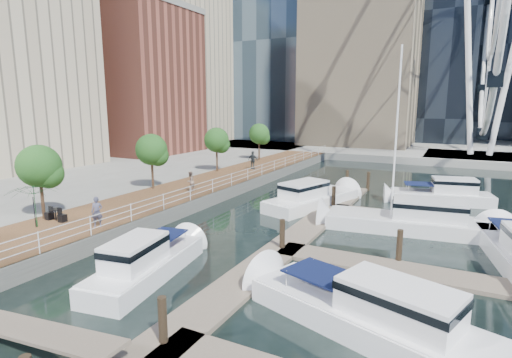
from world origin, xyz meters
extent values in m
plane|color=black|center=(0.00, 0.00, 0.00)|extent=(520.00, 520.00, 0.00)
cube|color=brown|center=(-9.00, 15.00, 0.50)|extent=(6.00, 60.00, 1.00)
cube|color=#595954|center=(-6.00, 15.00, 0.50)|extent=(0.25, 60.00, 1.00)
cube|color=gray|center=(0.00, 102.00, 0.50)|extent=(200.00, 114.00, 1.00)
cube|color=gray|center=(14.00, 52.00, 0.50)|extent=(14.00, 12.00, 1.00)
cube|color=#6D6051|center=(3.00, 10.00, 0.10)|extent=(2.00, 32.00, 0.20)
cube|color=#6D6051|center=(9.00, 8.00, 0.10)|extent=(12.00, 2.00, 0.20)
cube|color=#6D6051|center=(9.00, 18.00, 0.10)|extent=(12.00, 2.00, 0.20)
cube|color=brown|center=(-30.00, 34.00, 11.00)|extent=(12.00, 14.00, 20.00)
cube|color=#BCAD8E|center=(-36.00, 50.00, 15.00)|extent=(14.00, 16.00, 28.00)
cylinder|color=white|center=(11.50, 52.00, 14.00)|extent=(0.80, 0.80, 26.00)
cylinder|color=white|center=(16.50, 52.00, 14.00)|extent=(0.80, 0.80, 26.00)
cylinder|color=#3F2B1C|center=(-11.40, 4.00, 2.20)|extent=(0.20, 0.20, 2.40)
sphere|color=#265B1E|center=(-11.40, 4.00, 4.30)|extent=(2.60, 2.60, 2.60)
cylinder|color=#3F2B1C|center=(-11.40, 14.00, 2.20)|extent=(0.20, 0.20, 2.40)
sphere|color=#265B1E|center=(-11.40, 14.00, 4.30)|extent=(2.60, 2.60, 2.60)
cylinder|color=#3F2B1C|center=(-11.40, 24.00, 2.20)|extent=(0.20, 0.20, 2.40)
sphere|color=#265B1E|center=(-11.40, 24.00, 4.30)|extent=(2.60, 2.60, 2.60)
cylinder|color=#3F2B1C|center=(-11.40, 34.00, 2.20)|extent=(0.20, 0.20, 2.40)
sphere|color=#265B1E|center=(-11.40, 34.00, 4.30)|extent=(2.60, 2.60, 2.60)
imported|color=#45445B|center=(-7.04, 4.29, 1.89)|extent=(0.77, 0.71, 1.77)
imported|color=#886E5E|center=(-7.89, 14.46, 1.83)|extent=(0.65, 0.82, 1.67)
imported|color=#2C3438|center=(-8.62, 26.90, 1.99)|extent=(1.18, 0.53, 1.98)
imported|color=#103B17|center=(-10.13, 2.58, 2.27)|extent=(3.55, 3.59, 2.54)
camera|label=1|loc=(11.22, -11.37, 8.00)|focal=28.00mm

